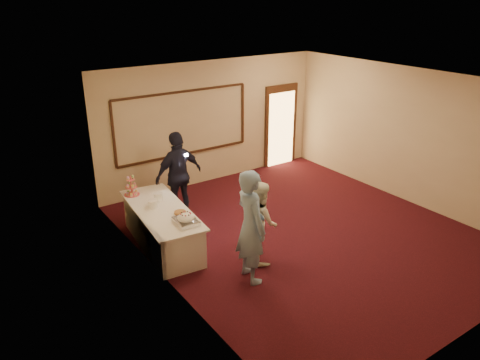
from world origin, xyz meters
The scene contains 14 objects.
floor centered at (0.00, 0.00, 0.00)m, with size 7.00×7.00×0.00m, color black.
room_walls centered at (0.00, 0.00, 2.03)m, with size 6.04×7.04×3.02m.
wall_molding centered at (-0.80, 3.47, 1.60)m, with size 3.45×0.04×1.55m.
doorway centered at (2.15, 3.45, 1.08)m, with size 1.05×0.07×2.20m.
buffet_table centered at (-2.55, 1.16, 0.39)m, with size 1.15×2.43×0.77m.
pavlova_tray centered at (-2.43, 0.39, 0.85)m, with size 0.38×0.53×0.18m.
cupcake_stand centered at (-2.73, 2.06, 0.93)m, with size 0.30×0.30×0.44m.
plate_stack_a centered at (-2.64, 1.28, 0.85)m, with size 0.18×0.18×0.15m.
plate_stack_b centered at (-2.42, 1.52, 0.84)m, with size 0.18×0.18×0.15m.
tart centered at (-2.35, 0.76, 0.79)m, with size 0.25×0.25×0.05m.
man centered at (-1.80, -0.65, 0.97)m, with size 0.71×0.47×1.94m, color #88B0DE.
woman centered at (-1.31, -0.24, 0.74)m, with size 0.72×0.56×1.49m, color white.
guest centered at (-1.66, 2.12, 0.93)m, with size 1.09×0.46×1.86m, color black.
camera_flash centered at (-1.55, 1.96, 1.39)m, with size 0.07×0.04×0.05m, color white.
Camera 1 is at (-5.74, -6.07, 4.50)m, focal length 35.00 mm.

